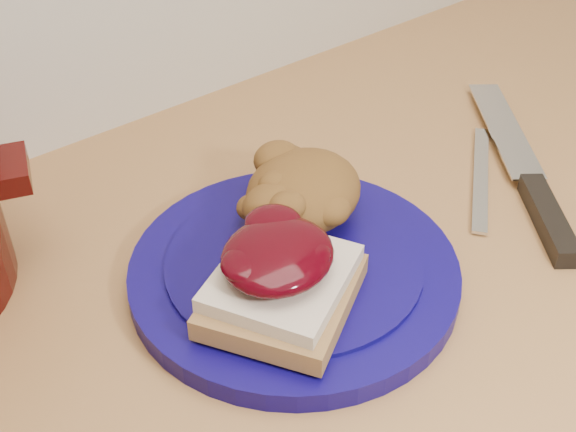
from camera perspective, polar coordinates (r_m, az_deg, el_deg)
plate at (r=0.60m, az=0.48°, el=-4.38°), size 0.36×0.36×0.02m
sandwich at (r=0.54m, az=-0.59°, el=-4.78°), size 0.15×0.15×0.06m
stuffing_mound at (r=0.62m, az=1.25°, el=2.02°), size 0.14×0.13×0.06m
chef_knife at (r=0.73m, az=18.91°, el=1.89°), size 0.22×0.26×0.02m
butter_knife at (r=0.74m, az=14.98°, el=3.04°), size 0.15×0.12×0.00m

